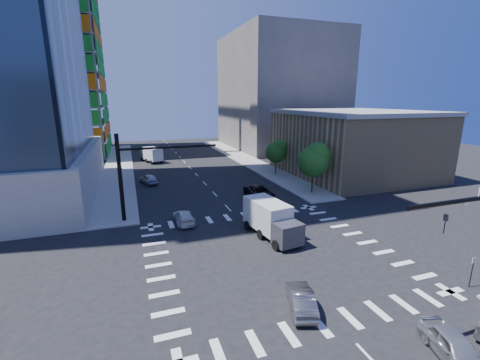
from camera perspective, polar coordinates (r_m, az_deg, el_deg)
name	(u,v)px	position (r m, az deg, el deg)	size (l,w,h in m)	color
ground	(271,253)	(27.46, 5.45, -12.78)	(160.00, 160.00, 0.00)	black
road_markings	(271,253)	(27.45, 5.45, -12.77)	(20.00, 20.00, 0.01)	silver
sidewalk_ne	(246,159)	(67.38, 0.99, 3.67)	(5.00, 60.00, 0.15)	gray
sidewalk_nw	(119,168)	(63.40, -20.75, 2.07)	(5.00, 60.00, 0.15)	gray
construction_building	(36,40)	(86.63, -32.56, 20.23)	(25.16, 34.50, 70.60)	gray
commercial_building	(353,143)	(57.04, 19.46, 6.26)	(20.50, 22.50, 10.60)	tan
bg_building_ne	(279,92)	(85.75, 6.88, 15.20)	(24.00, 30.00, 28.00)	#5C5652
signal_mast_nw	(135,169)	(34.36, -18.14, 1.86)	(10.20, 0.40, 9.00)	black
tree_south	(315,159)	(43.48, 13.16, 3.60)	(4.16, 4.16, 6.82)	#382316
tree_north	(277,151)	(54.08, 6.62, 5.16)	(3.54, 3.52, 5.78)	#382316
no_parking_sign	(472,269)	(27.23, 35.98, -12.64)	(0.30, 0.06, 2.20)	black
car_nb_near	(455,348)	(20.48, 33.84, -23.51)	(1.63, 4.05, 1.38)	#95979C
car_nb_far	(260,192)	(41.11, 3.51, -2.23)	(2.66, 5.78, 1.61)	black
car_sb_near	(184,217)	(33.72, -9.95, -6.48)	(1.78, 4.39, 1.27)	silver
car_sb_mid	(149,179)	(50.20, -15.91, 0.20)	(1.73, 4.29, 1.46)	#A2A3A9
car_sb_cross	(301,299)	(21.09, 10.80, -20.05)	(1.38, 3.95, 1.30)	#515055
box_truck_near	(273,223)	(29.71, 5.85, -7.59)	(3.48, 6.47, 3.23)	black
box_truck_far	(151,155)	(67.39, -15.54, 4.23)	(4.25, 6.19, 2.99)	black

